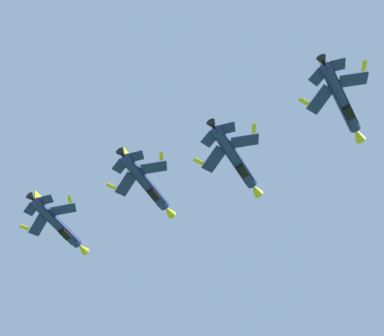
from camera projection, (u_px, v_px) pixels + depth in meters
name	position (u px, v px, depth m)	size (l,w,h in m)	color
fighter_jet_lead	(58.00, 224.00, 103.36)	(10.11, 15.68, 4.45)	navy
fighter_jet_left_wing	(147.00, 184.00, 96.01)	(10.17, 15.68, 4.38)	navy
fighter_jet_right_wing	(235.00, 159.00, 88.93)	(10.16, 15.68, 4.37)	navy
fighter_jet_left_outer	(341.00, 100.00, 84.24)	(10.16, 15.68, 4.37)	navy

